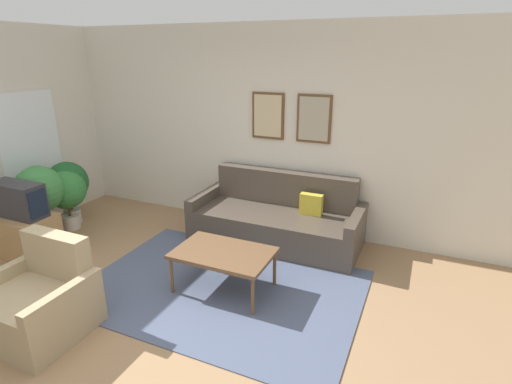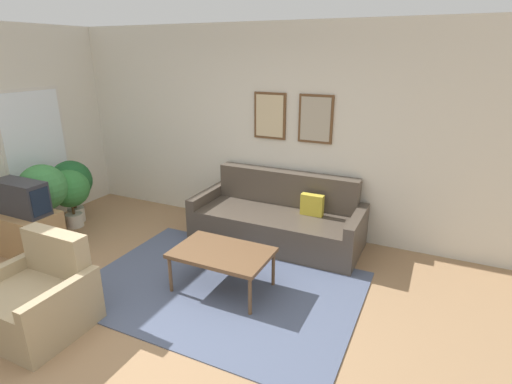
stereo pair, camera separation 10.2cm
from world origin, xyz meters
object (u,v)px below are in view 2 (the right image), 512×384
(coffee_table, at_px, (222,254))
(armchair, at_px, (38,299))
(couch, at_px, (278,220))
(tv, at_px, (21,198))
(potted_plant_tall, at_px, (44,192))

(coffee_table, height_order, armchair, armchair)
(couch, xyz_separation_m, armchair, (-1.26, -2.51, -0.02))
(tv, height_order, armchair, tv)
(armchair, relative_size, potted_plant_tall, 0.87)
(tv, bearing_deg, armchair, -33.64)
(couch, relative_size, tv, 3.11)
(armchair, height_order, potted_plant_tall, potted_plant_tall)
(coffee_table, bearing_deg, tv, -173.56)
(coffee_table, height_order, potted_plant_tall, potted_plant_tall)
(tv, bearing_deg, potted_plant_tall, 110.87)
(couch, xyz_separation_m, coffee_table, (-0.09, -1.30, 0.11))
(tv, bearing_deg, coffee_table, 6.44)
(coffee_table, bearing_deg, potted_plant_tall, 177.46)
(couch, distance_m, tv, 3.12)
(couch, bearing_deg, potted_plant_tall, -157.29)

